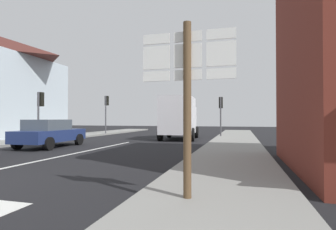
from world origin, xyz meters
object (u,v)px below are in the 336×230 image
at_px(delivery_truck, 179,117).
at_px(traffic_light_far_left, 106,106).
at_px(route_sign_post, 187,90).
at_px(traffic_light_near_left, 40,105).
at_px(traffic_light_far_right, 221,108).
at_px(sedan_far, 50,133).

xyz_separation_m(delivery_truck, traffic_light_far_left, (-7.98, 3.81, 1.09)).
relative_size(route_sign_post, traffic_light_near_left, 1.00).
height_order(route_sign_post, traffic_light_far_right, traffic_light_far_right).
distance_m(traffic_light_near_left, traffic_light_far_right, 13.21).
bearing_deg(traffic_light_far_right, delivery_truck, -135.89).
relative_size(sedan_far, delivery_truck, 0.83).
distance_m(sedan_far, traffic_light_far_left, 11.37).
xyz_separation_m(sedan_far, traffic_light_far_left, (-2.56, 10.91, 1.98)).
relative_size(sedan_far, traffic_light_far_right, 1.32).
xyz_separation_m(delivery_truck, route_sign_post, (3.48, -14.52, 0.35)).
bearing_deg(sedan_far, delivery_truck, 52.61).
bearing_deg(traffic_light_far_right, traffic_light_near_left, -144.83).
bearing_deg(traffic_light_far_right, sedan_far, -129.98).
height_order(sedan_far, traffic_light_near_left, traffic_light_near_left).
bearing_deg(sedan_far, route_sign_post, -39.80).
relative_size(delivery_truck, traffic_light_near_left, 1.60).
bearing_deg(traffic_light_far_left, traffic_light_near_left, -90.00).
relative_size(sedan_far, traffic_light_far_left, 1.16).
xyz_separation_m(route_sign_post, traffic_light_far_left, (-11.47, 18.33, 0.73)).
bearing_deg(traffic_light_far_right, route_sign_post, -87.79).
xyz_separation_m(traffic_light_near_left, traffic_light_far_right, (10.80, 7.61, 0.04)).
xyz_separation_m(traffic_light_far_right, traffic_light_far_left, (-10.80, 1.08, 0.32)).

